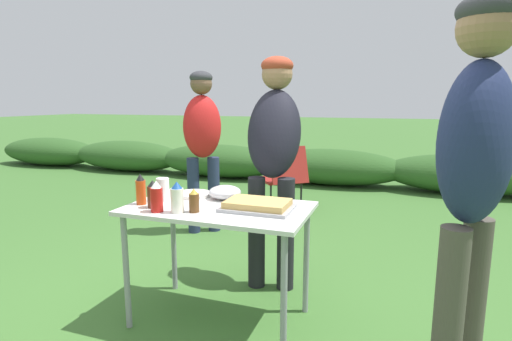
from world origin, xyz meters
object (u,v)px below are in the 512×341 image
at_px(paper_cup_stack, 163,189).
at_px(standing_person_in_navy_coat, 202,135).
at_px(folding_table, 219,219).
at_px(hot_sauce_bottle, 141,190).
at_px(standing_person_in_gray_fleece, 274,144).
at_px(bbq_sauce_bottle, 153,195).
at_px(standing_person_with_beanie, 474,162).
at_px(camp_chair_green_behind_table, 284,175).
at_px(mixing_bowl, 225,192).
at_px(beer_bottle, 194,201).
at_px(ketchup_bottle, 157,197).
at_px(plate_stack, 193,194).
at_px(food_tray, 258,205).
at_px(mayo_bottle, 177,198).

height_order(paper_cup_stack, standing_person_in_navy_coat, standing_person_in_navy_coat).
bearing_deg(folding_table, hot_sauce_bottle, -166.98).
height_order(hot_sauce_bottle, standing_person_in_gray_fleece, standing_person_in_gray_fleece).
bearing_deg(bbq_sauce_bottle, standing_person_with_beanie, -3.76).
relative_size(folding_table, paper_cup_stack, 7.51).
bearing_deg(camp_chair_green_behind_table, hot_sauce_bottle, -131.34).
bearing_deg(camp_chair_green_behind_table, folding_table, -120.86).
bearing_deg(folding_table, mixing_bowl, 102.48).
distance_m(beer_bottle, ketchup_bottle, 0.22).
relative_size(beer_bottle, standing_person_in_navy_coat, 0.08).
bearing_deg(bbq_sauce_bottle, ketchup_bottle, -45.03).
xyz_separation_m(ketchup_bottle, camp_chair_green_behind_table, (-0.01, 2.76, -0.36)).
height_order(standing_person_in_gray_fleece, standing_person_in_navy_coat, standing_person_in_gray_fleece).
height_order(mixing_bowl, paper_cup_stack, paper_cup_stack).
relative_size(paper_cup_stack, standing_person_in_gray_fleece, 0.09).
bearing_deg(standing_person_with_beanie, beer_bottle, -61.95).
xyz_separation_m(folding_table, standing_person_in_navy_coat, (-0.88, 1.53, 0.36)).
relative_size(plate_stack, camp_chair_green_behind_table, 0.28).
distance_m(food_tray, standing_person_in_gray_fleece, 0.71).
bearing_deg(hot_sauce_bottle, beer_bottle, -7.06).
height_order(beer_bottle, standing_person_with_beanie, standing_person_with_beanie).
height_order(folding_table, mayo_bottle, mayo_bottle).
height_order(plate_stack, beer_bottle, beer_bottle).
height_order(standing_person_with_beanie, camp_chair_green_behind_table, standing_person_with_beanie).
xyz_separation_m(paper_cup_stack, standing_person_with_beanie, (1.70, -0.27, 0.30)).
bearing_deg(standing_person_in_navy_coat, ketchup_bottle, -105.97).
bearing_deg(ketchup_bottle, standing_person_in_navy_coat, 108.77).
bearing_deg(standing_person_in_gray_fleece, bbq_sauce_bottle, -130.93).
bearing_deg(beer_bottle, ketchup_bottle, -162.71).
height_order(paper_cup_stack, hot_sauce_bottle, hot_sauce_bottle).
bearing_deg(paper_cup_stack, mayo_bottle, -42.67).
relative_size(food_tray, plate_stack, 1.77).
height_order(standing_person_with_beanie, standing_person_in_navy_coat, standing_person_with_beanie).
xyz_separation_m(folding_table, hot_sauce_bottle, (-0.47, -0.11, 0.17)).
height_order(folding_table, standing_person_in_navy_coat, standing_person_in_navy_coat).
height_order(folding_table, camp_chair_green_behind_table, camp_chair_green_behind_table).
relative_size(folding_table, standing_person_in_gray_fleece, 0.65).
relative_size(food_tray, beer_bottle, 2.97).
bearing_deg(mayo_bottle, ketchup_bottle, -168.77).
bearing_deg(mixing_bowl, ketchup_bottle, -120.48).
bearing_deg(paper_cup_stack, mixing_bowl, 27.12).
height_order(beer_bottle, bbq_sauce_bottle, bbq_sauce_bottle).
bearing_deg(mayo_bottle, folding_table, 50.11).
distance_m(beer_bottle, bbq_sauce_bottle, 0.28).
height_order(paper_cup_stack, standing_person_in_gray_fleece, standing_person_in_gray_fleece).
relative_size(beer_bottle, camp_chair_green_behind_table, 0.17).
distance_m(folding_table, standing_person_in_gray_fleece, 0.78).
bearing_deg(mixing_bowl, beer_bottle, -96.10).
relative_size(paper_cup_stack, beer_bottle, 1.06).
relative_size(food_tray, paper_cup_stack, 2.81).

